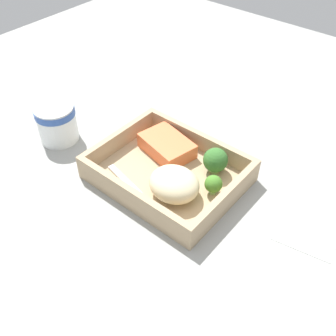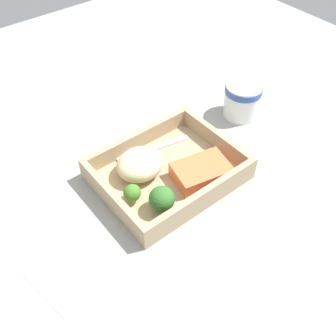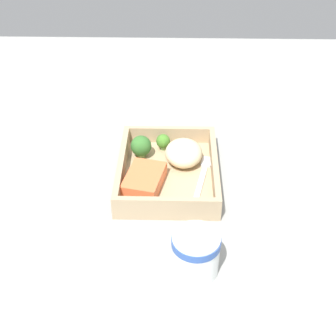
{
  "view_description": "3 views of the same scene",
  "coord_description": "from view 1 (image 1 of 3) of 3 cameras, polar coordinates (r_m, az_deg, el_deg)",
  "views": [
    {
      "loc": [
        33.93,
        -40.8,
        51.78
      ],
      "look_at": [
        0.0,
        0.0,
        2.7
      ],
      "focal_mm": 42.0,
      "sensor_mm": 36.0,
      "label": 1
    },
    {
      "loc": [
        32.33,
        40.45,
        56.51
      ],
      "look_at": [
        0.0,
        0.0,
        2.7
      ],
      "focal_mm": 42.0,
      "sensor_mm": 36.0,
      "label": 2
    },
    {
      "loc": [
        -79.01,
        -1.83,
        61.94
      ],
      "look_at": [
        0.0,
        0.0,
        2.7
      ],
      "focal_mm": 50.0,
      "sensor_mm": 36.0,
      "label": 3
    }
  ],
  "objects": [
    {
      "name": "ground_plane",
      "position": [
        0.75,
        0.0,
        -2.08
      ],
      "size": [
        160.0,
        160.0,
        2.0
      ],
      "primitive_type": "cube",
      "color": "gray"
    },
    {
      "name": "takeout_tray",
      "position": [
        0.74,
        0.0,
        -1.2
      ],
      "size": [
        26.38,
        20.84,
        1.2
      ],
      "primitive_type": "cube",
      "color": "tan",
      "rests_on": "ground_plane"
    },
    {
      "name": "tray_rim",
      "position": [
        0.72,
        0.0,
        0.22
      ],
      "size": [
        26.38,
        20.84,
        3.75
      ],
      "color": "tan",
      "rests_on": "takeout_tray"
    },
    {
      "name": "salmon_fillet",
      "position": [
        0.77,
        -0.17,
        3.23
      ],
      "size": [
        11.65,
        9.12,
        3.05
      ],
      "primitive_type": "cube",
      "rotation": [
        0.0,
        0.0,
        -0.22
      ],
      "color": "#EF6E3F",
      "rests_on": "takeout_tray"
    },
    {
      "name": "mashed_potatoes",
      "position": [
        0.68,
        0.91,
        -2.35
      ],
      "size": [
        9.12,
        8.11,
        5.06
      ],
      "primitive_type": "ellipsoid",
      "color": "beige",
      "rests_on": "takeout_tray"
    },
    {
      "name": "broccoli_floret_1",
      "position": [
        0.72,
        6.9,
        1.09
      ],
      "size": [
        4.61,
        4.61,
        5.14
      ],
      "color": "#7D9654",
      "rests_on": "takeout_tray"
    },
    {
      "name": "broccoli_floret_2",
      "position": [
        0.69,
        6.61,
        -2.36
      ],
      "size": [
        3.18,
        3.18,
        3.81
      ],
      "color": "#75A25C",
      "rests_on": "takeout_tray"
    },
    {
      "name": "fork",
      "position": [
        0.7,
        -4.38,
        -3.65
      ],
      "size": [
        15.81,
        4.83,
        0.44
      ],
      "color": "silver",
      "rests_on": "takeout_tray"
    },
    {
      "name": "paper_cup",
      "position": [
        0.84,
        -15.86,
        6.52
      ],
      "size": [
        8.14,
        8.14,
        7.87
      ],
      "color": "white",
      "rests_on": "ground_plane"
    },
    {
      "name": "receipt_slip",
      "position": [
        0.7,
        19.74,
        -7.88
      ],
      "size": [
        11.62,
        12.91,
        0.24
      ],
      "primitive_type": "cube",
      "rotation": [
        0.0,
        0.0,
        0.18
      ],
      "color": "white",
      "rests_on": "ground_plane"
    }
  ]
}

